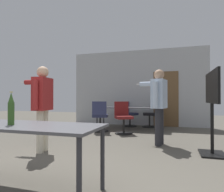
# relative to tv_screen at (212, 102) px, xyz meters

# --- Properties ---
(back_wall) EXTENTS (5.20, 0.12, 2.92)m
(back_wall) POSITION_rel_tv_screen_xyz_m (-2.02, 3.64, 0.46)
(back_wall) COLOR #B2B5B7
(back_wall) RESTS_ON ground_plane
(conference_table_near) EXTENTS (1.72, 0.72, 0.75)m
(conference_table_near) POSITION_rel_tv_screen_xyz_m (-2.28, -2.22, -0.31)
(conference_table_near) COLOR #4C4C51
(conference_table_near) RESTS_ON ground_plane
(conference_table_far) EXTENTS (2.25, 0.81, 0.75)m
(conference_table_far) POSITION_rel_tv_screen_xyz_m (-2.10, 2.57, -0.29)
(conference_table_far) COLOR #4C4C51
(conference_table_far) RESTS_ON ground_plane
(tv_screen) EXTENTS (0.44, 1.23, 1.55)m
(tv_screen) POSITION_rel_tv_screen_xyz_m (0.00, 0.00, 0.00)
(tv_screen) COLOR black
(tv_screen) RESTS_ON ground_plane
(person_left_plaid) EXTENTS (0.82, 0.63, 1.68)m
(person_left_plaid) POSITION_rel_tv_screen_xyz_m (-3.17, -0.74, 0.03)
(person_left_plaid) COLOR beige
(person_left_plaid) RESTS_ON ground_plane
(person_center_tall) EXTENTS (0.76, 0.80, 1.70)m
(person_center_tall) POSITION_rel_tv_screen_xyz_m (-1.01, 0.53, 0.03)
(person_center_tall) COLOR #28282D
(person_center_tall) RESTS_ON ground_plane
(office_chair_far_right) EXTENTS (0.65, 0.67, 0.95)m
(office_chair_far_right) POSITION_rel_tv_screen_xyz_m (-2.12, 1.69, -0.54)
(office_chair_far_right) COLOR black
(office_chair_far_right) RESTS_ON ground_plane
(office_chair_side_rolled) EXTENTS (0.56, 0.62, 0.95)m
(office_chair_side_rolled) POSITION_rel_tv_screen_xyz_m (-2.89, 1.78, -0.53)
(office_chair_side_rolled) COLOR black
(office_chair_side_rolled) RESTS_ON ground_plane
(office_chair_far_left) EXTENTS (0.59, 0.53, 0.93)m
(office_chair_far_left) POSITION_rel_tv_screen_xyz_m (-1.44, 3.26, -0.55)
(office_chair_far_left) COLOR black
(office_chair_far_left) RESTS_ON ground_plane
(office_chair_near_pushed) EXTENTS (0.67, 0.65, 0.92)m
(office_chair_near_pushed) POSITION_rel_tv_screen_xyz_m (-2.31, 3.27, -0.56)
(office_chair_near_pushed) COLOR black
(office_chair_near_pushed) RESTS_ON ground_plane
(beer_bottle) EXTENTS (0.07, 0.07, 0.37)m
(beer_bottle) POSITION_rel_tv_screen_xyz_m (-2.43, -2.29, -0.06)
(beer_bottle) COLOR #2D511E
(beer_bottle) RESTS_ON conference_table_near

